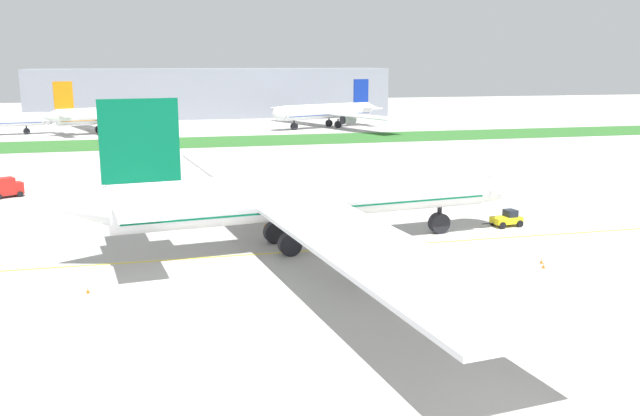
% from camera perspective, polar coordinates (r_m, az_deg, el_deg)
% --- Properties ---
extents(ground_plane, '(600.00, 600.00, 0.00)m').
position_cam_1_polar(ground_plane, '(78.66, 2.47, -3.45)').
color(ground_plane, '#ADAAA5').
rests_on(ground_plane, ground).
extents(apron_taxi_line, '(280.00, 0.36, 0.01)m').
position_cam_1_polar(apron_taxi_line, '(79.14, 2.37, -3.35)').
color(apron_taxi_line, yellow).
rests_on(apron_taxi_line, ground).
extents(grass_median_strip, '(320.00, 24.00, 0.10)m').
position_cam_1_polar(grass_median_strip, '(184.42, -7.06, 5.55)').
color(grass_median_strip, '#2D6628').
rests_on(grass_median_strip, ground).
extents(airliner_foreground, '(54.13, 86.62, 17.39)m').
position_cam_1_polar(airliner_foreground, '(78.35, -1.29, 0.94)').
color(airliner_foreground, white).
rests_on(airliner_foreground, ground).
extents(pushback_tug, '(5.72, 2.89, 2.15)m').
position_cam_1_polar(pushback_tug, '(92.46, 15.29, -0.87)').
color(pushback_tug, yellow).
rests_on(pushback_tug, ground).
extents(ground_crew_wingwalker_port, '(0.24, 0.55, 1.56)m').
position_cam_1_polar(ground_crew_wingwalker_port, '(70.31, 9.19, -4.72)').
color(ground_crew_wingwalker_port, black).
rests_on(ground_crew_wingwalker_port, ground).
extents(ground_crew_marshaller_front, '(0.58, 0.36, 1.71)m').
position_cam_1_polar(ground_crew_marshaller_front, '(84.18, -4.50, -1.70)').
color(ground_crew_marshaller_front, black).
rests_on(ground_crew_marshaller_front, ground).
extents(traffic_cone_near_nose, '(0.36, 0.36, 0.58)m').
position_cam_1_polar(traffic_cone_near_nose, '(67.72, -18.75, -6.48)').
color(traffic_cone_near_nose, '#F2590C').
rests_on(traffic_cone_near_nose, ground).
extents(traffic_cone_port_wing, '(0.36, 0.36, 0.58)m').
position_cam_1_polar(traffic_cone_port_wing, '(76.98, 17.94, -4.19)').
color(traffic_cone_port_wing, '#F2590C').
rests_on(traffic_cone_port_wing, ground).
extents(traffic_cone_starboard_wing, '(0.36, 0.36, 0.58)m').
position_cam_1_polar(traffic_cone_starboard_wing, '(75.32, 18.10, -4.56)').
color(traffic_cone_starboard_wing, '#F2590C').
rests_on(traffic_cone_starboard_wing, ground).
extents(service_truck_baggage_loader, '(5.30, 4.23, 3.12)m').
position_cam_1_polar(service_truck_baggage_loader, '(118.49, -24.71, 1.59)').
color(service_truck_baggage_loader, '#B21E19').
rests_on(service_truck_baggage_loader, ground).
extents(service_truck_fuel_bowser, '(6.08, 3.84, 3.17)m').
position_cam_1_polar(service_truck_fuel_bowser, '(112.92, -14.64, 1.85)').
color(service_truck_fuel_bowser, '#B21E19').
rests_on(service_truck_fuel_bowser, ground).
extents(parked_airliner_far_right, '(36.20, 56.19, 15.30)m').
position_cam_1_polar(parked_airliner_far_right, '(210.79, -17.31, 7.32)').
color(parked_airliner_far_right, white).
rests_on(parked_airliner_far_right, ground).
extents(parked_airliner_far_outer, '(38.84, 61.60, 15.04)m').
position_cam_1_polar(parked_airliner_far_outer, '(219.63, 0.70, 8.02)').
color(parked_airliner_far_outer, white).
rests_on(parked_airliner_far_outer, ground).
extents(terminal_building, '(131.01, 20.00, 18.00)m').
position_cam_1_polar(terminal_building, '(262.48, -8.87, 9.42)').
color(terminal_building, gray).
rests_on(terminal_building, ground).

